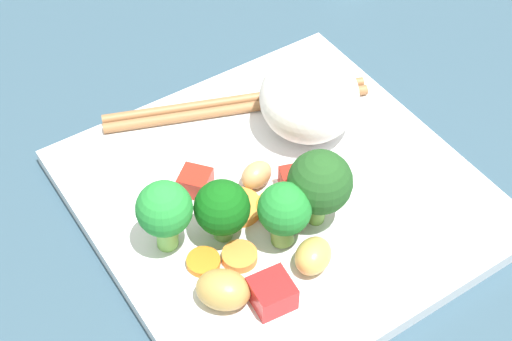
{
  "coord_description": "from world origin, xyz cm",
  "views": [
    {
      "loc": [
        28.48,
        -20.78,
        41.73
      ],
      "look_at": [
        -0.94,
        -1.43,
        3.22
      ],
      "focal_mm": 53.16,
      "sensor_mm": 36.0,
      "label": 1
    }
  ],
  "objects_px": {
    "chopstick_pair": "(237,105)",
    "square_plate": "(280,195)",
    "carrot_slice_1": "(240,209)",
    "broccoli_floret_3": "(222,209)",
    "rice_mound": "(309,97)"
  },
  "relations": [
    {
      "from": "square_plate",
      "to": "chopstick_pair",
      "type": "bearing_deg",
      "value": 167.44
    },
    {
      "from": "broccoli_floret_3",
      "to": "chopstick_pair",
      "type": "xyz_separation_m",
      "value": [
        -0.1,
        0.07,
        -0.02
      ]
    },
    {
      "from": "square_plate",
      "to": "chopstick_pair",
      "type": "height_order",
      "value": "chopstick_pair"
    },
    {
      "from": "rice_mound",
      "to": "broccoli_floret_3",
      "type": "distance_m",
      "value": 0.12
    },
    {
      "from": "broccoli_floret_3",
      "to": "carrot_slice_1",
      "type": "height_order",
      "value": "broccoli_floret_3"
    },
    {
      "from": "rice_mound",
      "to": "carrot_slice_1",
      "type": "relative_size",
      "value": 2.48
    },
    {
      "from": "rice_mound",
      "to": "chopstick_pair",
      "type": "xyz_separation_m",
      "value": [
        -0.05,
        -0.03,
        -0.03
      ]
    },
    {
      "from": "chopstick_pair",
      "to": "square_plate",
      "type": "bearing_deg",
      "value": 98.48
    },
    {
      "from": "rice_mound",
      "to": "carrot_slice_1",
      "type": "xyz_separation_m",
      "value": [
        0.04,
        -0.09,
        -0.03
      ]
    },
    {
      "from": "broccoli_floret_3",
      "to": "carrot_slice_1",
      "type": "distance_m",
      "value": 0.03
    },
    {
      "from": "square_plate",
      "to": "carrot_slice_1",
      "type": "xyz_separation_m",
      "value": [
        0.0,
        -0.03,
        0.01
      ]
    },
    {
      "from": "chopstick_pair",
      "to": "broccoli_floret_3",
      "type": "bearing_deg",
      "value": 74.51
    },
    {
      "from": "broccoli_floret_3",
      "to": "carrot_slice_1",
      "type": "relative_size",
      "value": 1.51
    },
    {
      "from": "square_plate",
      "to": "broccoli_floret_3",
      "type": "height_order",
      "value": "broccoli_floret_3"
    },
    {
      "from": "carrot_slice_1",
      "to": "chopstick_pair",
      "type": "relative_size",
      "value": 0.16
    }
  ]
}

